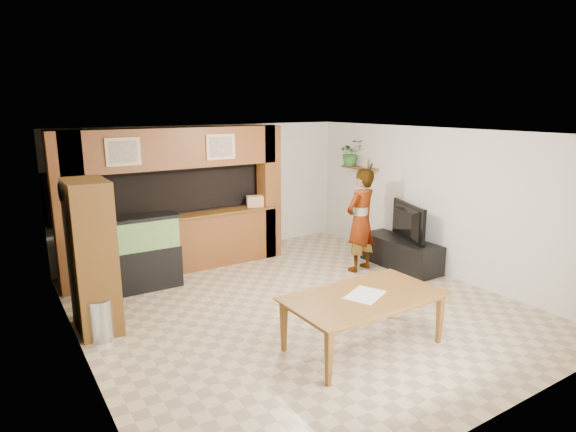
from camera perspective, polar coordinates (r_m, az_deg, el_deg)
floor at (r=7.42m, az=1.10°, el=-10.64°), size 6.50×6.50×0.00m
ceiling at (r=6.81m, az=1.19°, el=9.83°), size 6.50×6.50×0.00m
wall_back at (r=9.82m, az=-9.45°, el=3.01°), size 6.00×0.00×6.00m
wall_left at (r=5.95m, az=-23.75°, el=-4.52°), size 0.00×6.50×6.50m
wall_right at (r=8.98m, az=17.29°, el=1.67°), size 0.00×6.50×6.50m
partition at (r=8.92m, az=-13.49°, el=1.90°), size 4.20×0.99×2.60m
wall_clock at (r=6.79m, az=-25.30°, el=2.62°), size 0.05×0.25×0.25m
wall_shelf at (r=10.17m, az=8.48°, el=5.67°), size 0.25×0.90×0.04m
pantry_cabinet at (r=6.87m, az=-22.22°, el=-4.50°), size 0.51×0.84×2.05m
trash_can at (r=6.78m, az=-21.30°, el=-11.40°), size 0.30×0.30×0.56m
aquarium at (r=8.23m, az=-16.59°, el=-4.30°), size 1.12×0.42×1.24m
tv_stand at (r=9.29m, az=13.21°, el=-4.30°), size 0.59×1.60×0.53m
television at (r=9.13m, az=13.41°, el=-0.65°), size 0.54×1.17×0.68m
photo_frame at (r=10.04m, az=9.07°, el=6.24°), size 0.03×0.15×0.20m
potted_plant at (r=10.32m, az=7.42°, el=7.45°), size 0.57×0.52×0.55m
person at (r=8.80m, az=8.61°, el=-0.51°), size 0.77×0.59×1.88m
microphone at (r=8.54m, az=9.79°, el=5.70°), size 0.03×0.09×0.14m
dining_table at (r=6.19m, az=9.13°, el=-12.34°), size 1.98×1.11×0.69m
newspaper_a at (r=6.07m, az=9.10°, el=-9.22°), size 0.62×0.55×0.01m
counter_box at (r=9.40m, az=-3.95°, el=1.77°), size 0.37×0.31×0.21m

